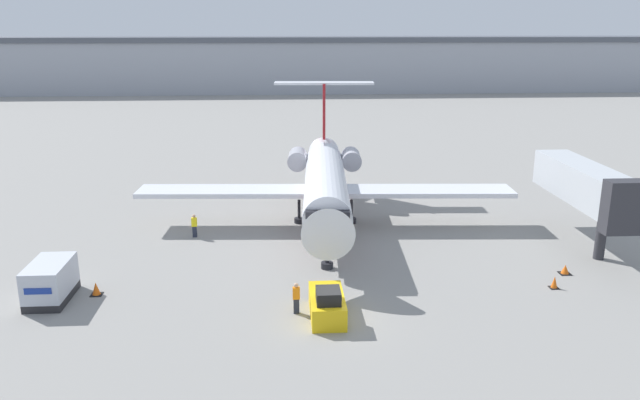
# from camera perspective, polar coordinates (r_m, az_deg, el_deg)

# --- Properties ---
(ground_plane) EXTENTS (600.00, 600.00, 0.00)m
(ground_plane) POSITION_cam_1_polar(r_m,az_deg,el_deg) (34.17, 1.26, -11.02)
(ground_plane) COLOR gray
(terminal_building) EXTENTS (180.00, 16.80, 12.62)m
(terminal_building) POSITION_cam_1_polar(r_m,az_deg,el_deg) (150.68, -2.70, 12.31)
(terminal_building) COLOR #9EA3AD
(terminal_building) RESTS_ON ground
(airplane_main) EXTENTS (29.41, 24.65, 10.30)m
(airplane_main) POSITION_cam_1_polar(r_m,az_deg,el_deg) (48.56, 0.50, 1.65)
(airplane_main) COLOR silver
(airplane_main) RESTS_ON ground
(pushback_tug) EXTENTS (1.83, 4.05, 1.94)m
(pushback_tug) POSITION_cam_1_polar(r_m,az_deg,el_deg) (34.37, 0.65, -9.49)
(pushback_tug) COLOR yellow
(pushback_tug) RESTS_ON ground
(luggage_cart) EXTENTS (2.10, 3.79, 2.27)m
(luggage_cart) POSITION_cam_1_polar(r_m,az_deg,el_deg) (39.37, -23.43, -6.84)
(luggage_cart) COLOR #232326
(luggage_cart) RESTS_ON ground
(worker_near_tug) EXTENTS (0.40, 0.25, 1.79)m
(worker_near_tug) POSITION_cam_1_polar(r_m,az_deg,el_deg) (34.65, -2.18, -8.89)
(worker_near_tug) COLOR #232838
(worker_near_tug) RESTS_ON ground
(worker_by_wing) EXTENTS (0.40, 0.25, 1.77)m
(worker_by_wing) POSITION_cam_1_polar(r_m,az_deg,el_deg) (47.51, -11.42, -2.28)
(worker_by_wing) COLOR #232838
(worker_by_wing) RESTS_ON ground
(traffic_cone_left) EXTENTS (0.67, 0.67, 0.79)m
(traffic_cone_left) POSITION_cam_1_polar(r_m,az_deg,el_deg) (39.35, -19.79, -7.66)
(traffic_cone_left) COLOR black
(traffic_cone_left) RESTS_ON ground
(traffic_cone_right) EXTENTS (0.54, 0.54, 0.76)m
(traffic_cone_right) POSITION_cam_1_polar(r_m,az_deg,el_deg) (40.54, 20.64, -7.07)
(traffic_cone_right) COLOR black
(traffic_cone_right) RESTS_ON ground
(traffic_cone_mid) EXTENTS (0.71, 0.71, 0.60)m
(traffic_cone_mid) POSITION_cam_1_polar(r_m,az_deg,el_deg) (43.04, 21.50, -5.94)
(traffic_cone_mid) COLOR black
(traffic_cone_mid) RESTS_ON ground
(jet_bridge) EXTENTS (3.20, 12.39, 6.19)m
(jet_bridge) POSITION_cam_1_polar(r_m,az_deg,el_deg) (47.50, 23.37, 1.13)
(jet_bridge) COLOR #2D2D33
(jet_bridge) RESTS_ON ground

